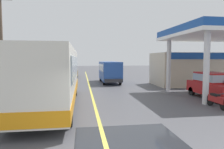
# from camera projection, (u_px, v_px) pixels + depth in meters

# --- Properties ---
(ground) EXTENTS (120.00, 120.00, 0.00)m
(ground) POSITION_uv_depth(u_px,v_px,m) (88.00, 82.00, 25.00)
(ground) COLOR #4C4C51
(lane_divider_stripe) EXTENTS (0.16, 50.00, 0.01)m
(lane_divider_stripe) POSITION_uv_depth(u_px,v_px,m) (90.00, 87.00, 20.06)
(lane_divider_stripe) COLOR #D8CC4C
(lane_divider_stripe) RESTS_ON ground
(coach_bus_main) EXTENTS (2.60, 11.04, 3.69)m
(coach_bus_main) POSITION_uv_depth(u_px,v_px,m) (53.00, 77.00, 11.89)
(coach_bus_main) COLOR silver
(coach_bus_main) RESTS_ON ground
(gas_station_roadside) EXTENTS (9.10, 11.95, 5.10)m
(gas_station_roadside) POSITION_uv_depth(u_px,v_px,m) (199.00, 60.00, 19.57)
(gas_station_roadside) COLOR #194799
(gas_station_roadside) RESTS_ON ground
(car_at_pump) EXTENTS (1.70, 4.20, 1.82)m
(car_at_pump) POSITION_uv_depth(u_px,v_px,m) (213.00, 84.00, 14.16)
(car_at_pump) COLOR maroon
(car_at_pump) RESTS_ON ground
(minibus_opposing_lane) EXTENTS (2.04, 6.13, 2.44)m
(minibus_opposing_lane) POSITION_uv_depth(u_px,v_px,m) (110.00, 70.00, 23.73)
(minibus_opposing_lane) COLOR #264C9E
(minibus_opposing_lane) RESTS_ON ground
(motorcycle_parked_forecourt) EXTENTS (0.55, 1.80, 0.92)m
(motorcycle_parked_forecourt) POSITION_uv_depth(u_px,v_px,m) (216.00, 100.00, 11.44)
(motorcycle_parked_forecourt) COLOR black
(motorcycle_parked_forecourt) RESTS_ON ground
(pedestrian_by_shop) EXTENTS (0.55, 0.22, 1.66)m
(pedestrian_by_shop) POSITION_uv_depth(u_px,v_px,m) (219.00, 87.00, 13.48)
(pedestrian_by_shop) COLOR #33333F
(pedestrian_by_shop) RESTS_ON ground
(car_trailing_behind_bus) EXTENTS (1.70, 4.20, 1.82)m
(car_trailing_behind_bus) POSITION_uv_depth(u_px,v_px,m) (72.00, 71.00, 30.61)
(car_trailing_behind_bus) COLOR olive
(car_trailing_behind_bus) RESTS_ON ground
(utility_pole_roadside) EXTENTS (1.80, 0.24, 7.96)m
(utility_pole_roadside) POSITION_uv_depth(u_px,v_px,m) (1.00, 41.00, 15.80)
(utility_pole_roadside) COLOR brown
(utility_pole_roadside) RESTS_ON ground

